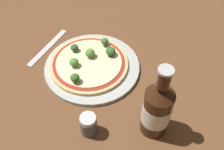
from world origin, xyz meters
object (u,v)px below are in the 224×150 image
pepper_shaker (89,125)px  fork (48,47)px  pizza (89,63)px  beer_bottle (157,109)px

pepper_shaker → fork: size_ratio=0.33×
fork → pizza: bearing=-94.6°
pepper_shaker → fork: bearing=157.9°
pizza → pepper_shaker: (0.15, -0.16, 0.01)m
beer_bottle → fork: beer_bottle is taller
pizza → pepper_shaker: pepper_shaker is taller
pizza → fork: size_ratio=1.24×
beer_bottle → pepper_shaker: (-0.12, -0.12, -0.05)m
pepper_shaker → fork: pepper_shaker is taller
pizza → beer_bottle: beer_bottle is taller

